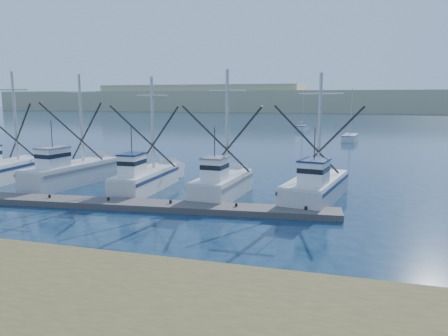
% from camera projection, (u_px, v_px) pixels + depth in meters
% --- Properties ---
extents(ground, '(500.00, 500.00, 0.00)m').
position_uv_depth(ground, '(231.00, 256.00, 18.53)').
color(ground, '#0D2239').
rests_on(ground, ground).
extents(floating_dock, '(28.10, 4.61, 0.37)m').
position_uv_depth(floating_dock, '(109.00, 203.00, 26.96)').
color(floating_dock, '#56514D').
rests_on(floating_dock, ground).
extents(dune_ridge, '(360.00, 60.00, 10.00)m').
position_uv_depth(dune_ridge, '(344.00, 101.00, 216.65)').
color(dune_ridge, tan).
rests_on(dune_ridge, ground).
extents(trawler_fleet, '(28.06, 8.85, 8.77)m').
position_uv_depth(trawler_fleet, '(137.00, 177.00, 31.71)').
color(trawler_fleet, silver).
rests_on(trawler_fleet, ground).
extents(sailboat_near, '(2.50, 6.25, 8.10)m').
position_uv_depth(sailboat_near, '(350.00, 138.00, 67.94)').
color(sailboat_near, silver).
rests_on(sailboat_near, ground).
extents(sailboat_far, '(2.26, 5.11, 8.10)m').
position_uv_depth(sailboat_far, '(302.00, 128.00, 90.18)').
color(sailboat_far, silver).
rests_on(sailboat_far, ground).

